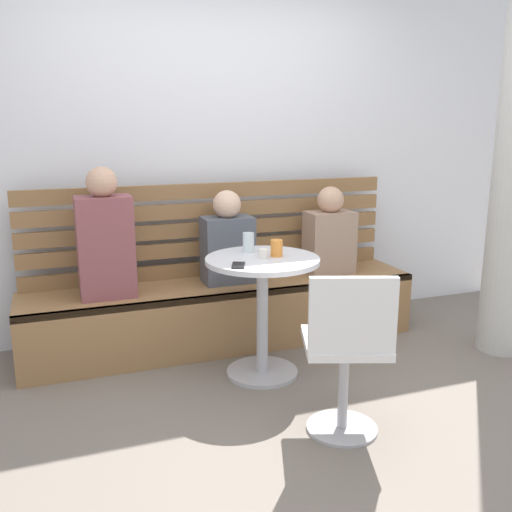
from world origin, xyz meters
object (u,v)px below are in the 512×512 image
Objects in this scene: person_child_middle at (329,235)px; cup_espresso_small at (263,254)px; booth_bench at (224,313)px; cup_tumbler_orange at (277,248)px; person_adult at (105,239)px; person_child_left at (227,242)px; cafe_table at (262,294)px; phone_on_table at (238,265)px; white_chair at (347,349)px; cup_glass_tall at (248,242)px.

person_child_middle is 0.93m from cup_espresso_small.
cup_tumbler_orange is at bearing -73.53° from booth_bench.
person_adult is 0.82m from person_child_left.
phone_on_table reaches higher than cafe_table.
person_child_middle is 1.16m from phone_on_table.
cafe_table is 0.82m from white_chair.
cup_tumbler_orange is at bearing -132.33° from phone_on_table.
cafe_table is at bearing -81.03° from cup_glass_tall.
person_child_left is at bearing 90.95° from cup_glass_tall.
person_child_left is 6.35× the size of cup_tumbler_orange.
white_chair is 1.42m from person_child_left.
booth_bench is 3.18× the size of white_chair.
cafe_table is 1.04m from person_adult.
cup_glass_tall is at bearing -97.28° from phone_on_table.
phone_on_table is at bearing -118.91° from cup_glass_tall.
cup_espresso_small is (-0.13, 0.80, 0.30)m from white_chair.
cup_tumbler_orange is (0.16, -0.55, 0.57)m from booth_bench.
cup_glass_tall is at bearing -83.53° from booth_bench.
person_child_middle is 0.86m from cup_glass_tall.
person_child_middle is 0.85m from cup_tumbler_orange.
booth_bench is 0.50m from person_child_left.
cup_tumbler_orange is at bearing -54.34° from cup_glass_tall.
person_child_middle is at bearing 40.65° from cup_tumbler_orange.
cafe_table is at bearing -142.83° from person_child_middle.
person_child_middle reaches higher than phone_on_table.
person_child_left reaches higher than cup_tumbler_orange.
booth_bench is 27.00× the size of cup_tumbler_orange.
cafe_table is at bearing 83.54° from cup_espresso_small.
white_chair is 7.08× the size of cup_glass_tall.
person_child_left is 0.42m from cup_glass_tall.
booth_bench is at bearing 98.14° from white_chair.
white_chair reaches higher than cafe_table.
person_child_left is 0.59m from cup_tumbler_orange.
person_child_left reaches higher than booth_bench.
booth_bench is 0.79m from cup_espresso_small.
person_child_left reaches higher than cup_espresso_small.
person_child_left is (-0.16, 1.39, 0.26)m from white_chair.
cup_glass_tall is at bearing 98.79° from white_chair.
person_child_middle reaches higher than cafe_table.
person_child_middle is at bearing 1.07° from person_adult.
cafe_table is 0.25m from cup_espresso_small.
person_child_left reaches higher than person_child_middle.
person_child_left is 0.73m from phone_on_table.
person_child_middle reaches higher than booth_bench.
cup_espresso_small is 0.10m from cup_tumbler_orange.
cup_tumbler_orange is at bearing 3.20° from cafe_table.
white_chair is (0.19, -1.36, 0.24)m from booth_bench.
person_child_middle is 4.52× the size of phone_on_table.
person_child_left is 0.59m from cup_espresso_small.
cup_espresso_small reaches higher than phone_on_table.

